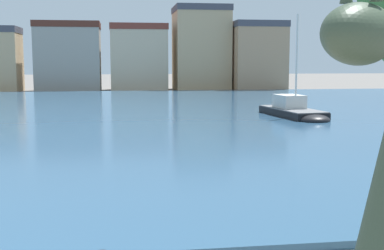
% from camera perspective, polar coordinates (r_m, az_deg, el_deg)
% --- Properties ---
extents(harbor_water, '(88.23, 52.76, 0.30)m').
position_cam_1_polar(harbor_water, '(35.84, -5.34, 1.21)').
color(harbor_water, '#2D5170').
rests_on(harbor_water, ground).
extents(sailboat_black, '(2.90, 7.04, 6.86)m').
position_cam_1_polar(sailboat_black, '(33.40, 11.57, 1.36)').
color(sailboat_black, black).
rests_on(sailboat_black, ground).
extents(townhouse_tall_gabled, '(8.21, 5.91, 8.84)m').
position_cam_1_polar(townhouse_tall_gabled, '(67.33, -13.78, 7.50)').
color(townhouse_tall_gabled, gray).
rests_on(townhouse_tall_gabled, ground).
extents(townhouse_end_terrace, '(7.44, 6.28, 8.67)m').
position_cam_1_polar(townhouse_end_terrace, '(67.77, -6.05, 7.59)').
color(townhouse_end_terrace, '#C6B293').
rests_on(townhouse_end_terrace, ground).
extents(townhouse_wide_warehouse, '(7.17, 7.46, 11.10)m').
position_cam_1_polar(townhouse_wide_warehouse, '(68.38, 1.00, 8.65)').
color(townhouse_wide_warehouse, tan).
rests_on(townhouse_wide_warehouse, ground).
extents(townhouse_narrow_midrow, '(6.79, 5.86, 8.98)m').
position_cam_1_polar(townhouse_narrow_midrow, '(67.17, 7.43, 7.71)').
color(townhouse_narrow_midrow, tan).
rests_on(townhouse_narrow_midrow, ground).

